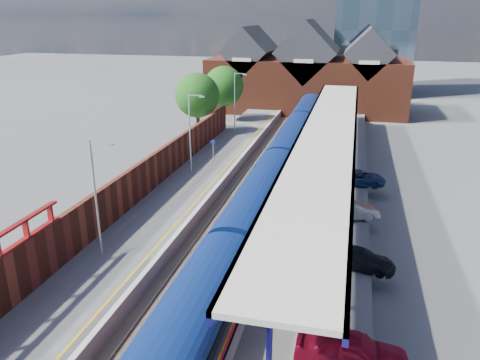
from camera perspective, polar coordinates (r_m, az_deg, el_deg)
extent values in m
plane|color=#5B5B5E|center=(48.80, 4.45, 2.28)|extent=(240.00, 240.00, 0.00)
cube|color=#473D33|center=(39.49, 2.06, -1.85)|extent=(6.00, 76.00, 0.06)
cube|color=slate|center=(39.93, -1.06, -1.46)|extent=(0.07, 76.00, 0.14)
cube|color=slate|center=(39.61, 0.96, -1.64)|extent=(0.07, 76.00, 0.14)
cube|color=slate|center=(39.32, 3.18, -1.83)|extent=(0.07, 76.00, 0.14)
cube|color=slate|center=(39.11, 5.25, -2.01)|extent=(0.07, 76.00, 0.14)
cube|color=#565659|center=(40.71, -5.53, -0.56)|extent=(5.00, 76.00, 1.00)
cube|color=#565659|center=(38.66, 10.82, -1.94)|extent=(6.00, 76.00, 1.00)
cube|color=silver|center=(39.85, -2.36, -0.13)|extent=(0.30, 76.00, 0.05)
cube|color=silver|center=(38.68, 6.66, -0.87)|extent=(0.30, 76.00, 0.05)
cube|color=yellow|center=(40.02, -3.18, -0.09)|extent=(0.14, 76.00, 0.01)
cube|color=navy|center=(18.45, -8.12, -18.37)|extent=(2.86, 16.01, 0.60)
cube|color=navy|center=(33.03, 2.52, -2.77)|extent=(2.86, 16.01, 2.50)
cube|color=navy|center=(32.57, 2.55, -0.74)|extent=(2.86, 16.01, 0.60)
cube|color=navy|center=(48.60, 6.37, 4.48)|extent=(2.86, 16.01, 2.50)
cube|color=navy|center=(48.30, 6.43, 5.91)|extent=(2.86, 16.01, 0.60)
cube|color=navy|center=(64.69, 8.35, 8.17)|extent=(2.86, 16.01, 2.50)
cube|color=navy|center=(64.46, 8.41, 9.26)|extent=(2.86, 16.01, 0.60)
cube|color=black|center=(40.81, 2.86, 2.30)|extent=(0.04, 60.54, 0.70)
cube|color=orange|center=(41.05, 2.83, 1.23)|extent=(0.03, 55.27, 0.30)
cube|color=red|center=(41.13, 2.81, 0.90)|extent=(0.03, 55.27, 0.30)
cube|color=black|center=(70.48, 8.75, 7.75)|extent=(2.00, 2.40, 0.60)
cylinder|color=#120F5C|center=(18.19, 3.59, -19.04)|extent=(0.24, 0.24, 4.20)
cylinder|color=#120F5C|center=(22.28, 5.93, -11.15)|extent=(0.24, 0.24, 4.20)
cylinder|color=#120F5C|center=(26.68, 7.45, -5.77)|extent=(0.24, 0.24, 4.20)
cylinder|color=#120F5C|center=(31.26, 8.51, -1.94)|extent=(0.24, 0.24, 4.20)
cylinder|color=#120F5C|center=(35.95, 9.30, 0.91)|extent=(0.24, 0.24, 4.20)
cylinder|color=#120F5C|center=(40.72, 9.90, 3.09)|extent=(0.24, 0.24, 4.20)
cylinder|color=#120F5C|center=(45.53, 10.38, 4.81)|extent=(0.24, 0.24, 4.20)
cylinder|color=#120F5C|center=(50.38, 10.76, 6.20)|extent=(0.24, 0.24, 4.20)
cylinder|color=#120F5C|center=(55.26, 11.08, 7.35)|extent=(0.24, 0.24, 4.20)
cylinder|color=#120F5C|center=(60.16, 11.35, 8.31)|extent=(0.24, 0.24, 4.20)
cube|color=beige|center=(39.15, 10.71, 5.79)|extent=(4.50, 52.00, 0.25)
cube|color=#120F5C|center=(39.34, 7.56, 5.80)|extent=(0.20, 52.00, 0.55)
cube|color=#120F5C|center=(39.14, 13.85, 5.33)|extent=(0.20, 52.00, 0.55)
cylinder|color=#A5A8AA|center=(27.84, -17.15, -2.27)|extent=(0.12, 0.12, 7.00)
cube|color=#A5A8AA|center=(26.51, -16.76, 4.44)|extent=(1.20, 0.08, 0.08)
cube|color=#A5A8AA|center=(26.24, -15.60, 4.18)|extent=(0.45, 0.18, 0.12)
cylinder|color=#A5A8AA|center=(41.67, -6.12, 5.64)|extent=(0.12, 0.12, 7.00)
cube|color=#A5A8AA|center=(40.79, -5.49, 10.24)|extent=(1.20, 0.08, 0.08)
cube|color=#A5A8AA|center=(40.62, -4.67, 10.09)|extent=(0.45, 0.18, 0.12)
cylinder|color=#A5A8AA|center=(56.65, -0.65, 9.45)|extent=(0.12, 0.12, 7.00)
cube|color=#A5A8AA|center=(56.01, -0.06, 12.85)|extent=(1.20, 0.08, 0.08)
cube|color=#A5A8AA|center=(55.88, 0.56, 12.73)|extent=(0.45, 0.18, 0.12)
cylinder|color=#A5A8AA|center=(43.62, -3.28, 3.30)|extent=(0.08, 0.08, 2.50)
cube|color=#0C194C|center=(43.34, -3.30, 4.63)|extent=(0.55, 0.06, 0.35)
cube|color=maroon|center=(35.84, -12.68, -0.57)|extent=(0.35, 50.00, 2.80)
cube|color=maroon|center=(25.80, -24.64, -5.48)|extent=(0.30, 0.12, 1.00)
cube|color=maroon|center=(27.23, -22.12, -3.82)|extent=(0.30, 0.12, 1.00)
cube|color=maroon|center=(75.13, 8.12, 11.37)|extent=(30.00, 12.00, 8.00)
cube|color=#232328|center=(75.99, 1.30, 15.59)|extent=(7.13, 12.00, 7.13)
cube|color=#232328|center=(74.58, 8.32, 15.33)|extent=(9.16, 12.00, 9.16)
cube|color=#232328|center=(74.24, 15.48, 14.83)|extent=(7.13, 12.00, 7.13)
cube|color=beige|center=(70.19, 0.20, 14.45)|extent=(2.80, 0.15, 0.50)
cube|color=beige|center=(68.66, 7.75, 14.17)|extent=(2.80, 0.15, 0.50)
cube|color=beige|center=(68.29, 15.49, 13.63)|extent=(2.80, 0.15, 0.50)
cylinder|color=#382314|center=(56.39, -5.12, 6.73)|extent=(0.44, 0.44, 4.00)
sphere|color=#154D14|center=(55.72, -5.23, 10.24)|extent=(5.20, 5.20, 5.20)
sphere|color=#154D14|center=(55.12, -4.58, 9.42)|extent=(3.20, 3.20, 3.20)
cylinder|color=#382314|center=(63.57, -1.94, 8.26)|extent=(0.44, 0.44, 4.00)
sphere|color=#154D14|center=(62.98, -1.98, 11.38)|extent=(5.20, 5.20, 5.20)
sphere|color=#154D14|center=(62.40, -1.38, 10.66)|extent=(3.20, 3.20, 3.20)
imported|color=#A10D26|center=(20.35, 13.45, -19.58)|extent=(4.54, 1.94, 1.53)
imported|color=#98989D|center=(33.27, 13.23, -3.58)|extent=(4.24, 2.62, 1.32)
imported|color=black|center=(27.29, 14.38, -9.26)|extent=(4.15, 2.31, 1.14)
imported|color=navy|center=(40.14, 14.29, 0.29)|extent=(4.43, 2.12, 1.22)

